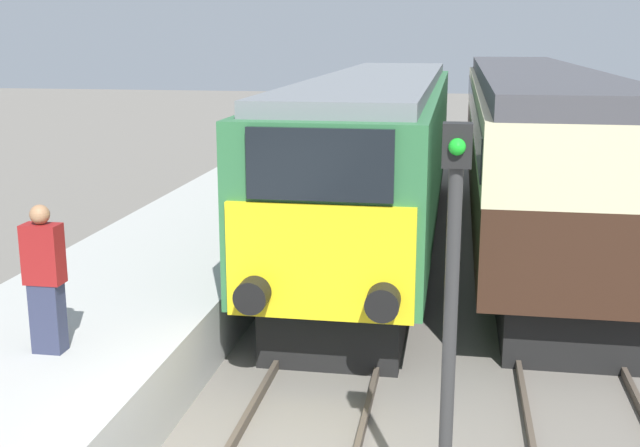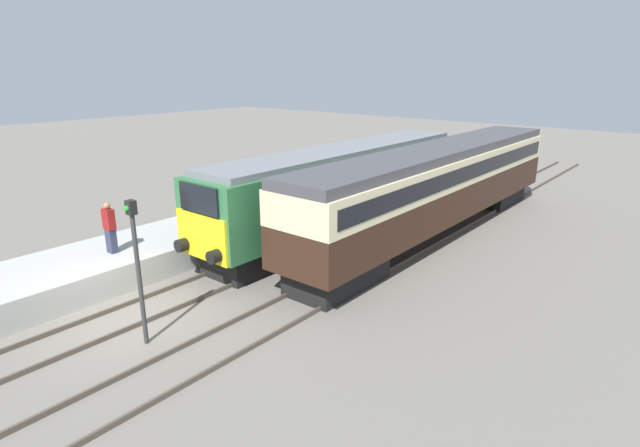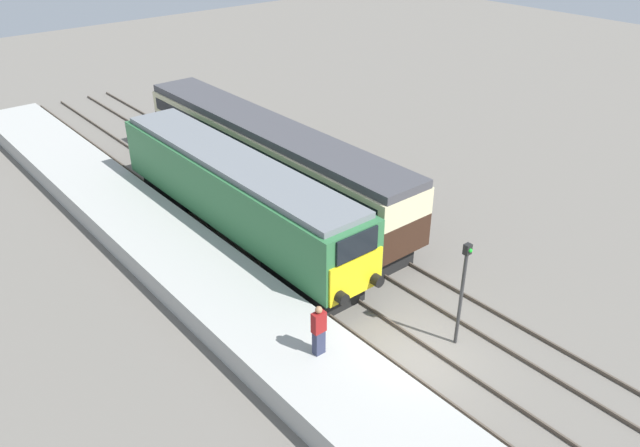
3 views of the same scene
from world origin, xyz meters
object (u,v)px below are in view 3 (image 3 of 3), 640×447
(locomotive, at_px, (235,193))
(passenger_carriage, at_px, (268,153))
(person_on_platform, at_px, (319,330))
(signal_post, at_px, (463,286))

(locomotive, height_order, passenger_carriage, passenger_carriage)
(passenger_carriage, xyz_separation_m, person_on_platform, (-6.40, -11.57, -0.51))
(person_on_platform, xyz_separation_m, signal_post, (4.70, -1.75, 0.49))
(locomotive, xyz_separation_m, person_on_platform, (-3.00, -9.28, -0.29))
(signal_post, bearing_deg, locomotive, 98.76)
(locomotive, distance_m, person_on_platform, 9.76)
(person_on_platform, bearing_deg, passenger_carriage, 61.07)
(passenger_carriage, bearing_deg, signal_post, -97.27)
(locomotive, height_order, person_on_platform, locomotive)
(locomotive, relative_size, person_on_platform, 8.88)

